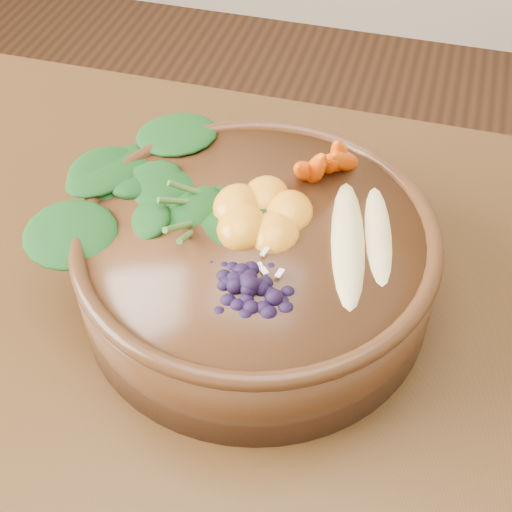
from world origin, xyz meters
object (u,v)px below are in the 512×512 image
at_px(kale_heap, 212,156).
at_px(blueberry_pile, 248,270).
at_px(carrot_cluster, 333,136).
at_px(mandarin_cluster, 262,201).
at_px(banana_halves, 365,225).
at_px(stoneware_bowl, 256,265).

bearing_deg(kale_heap, blueberry_pile, -60.33).
height_order(carrot_cluster, mandarin_cluster, carrot_cluster).
distance_m(kale_heap, banana_halves, 0.13).
relative_size(carrot_cluster, blueberry_pile, 0.60).
height_order(kale_heap, carrot_cluster, carrot_cluster).
bearing_deg(carrot_cluster, mandarin_cluster, -129.81).
xyz_separation_m(banana_halves, blueberry_pile, (-0.07, -0.07, 0.01)).
xyz_separation_m(kale_heap, carrot_cluster, (0.09, 0.03, 0.02)).
relative_size(stoneware_bowl, banana_halves, 1.73).
bearing_deg(mandarin_cluster, stoneware_bowl, -88.47).
height_order(carrot_cluster, banana_halves, carrot_cluster).
xyz_separation_m(carrot_cluster, blueberry_pile, (-0.03, -0.14, -0.02)).
distance_m(stoneware_bowl, banana_halves, 0.09).
bearing_deg(banana_halves, stoneware_bowl, -177.26).
bearing_deg(carrot_cluster, blueberry_pile, -109.55).
bearing_deg(mandarin_cluster, blueberry_pile, -81.40).
xyz_separation_m(stoneware_bowl, blueberry_pile, (0.01, -0.06, 0.06)).
bearing_deg(banana_halves, carrot_cluster, 113.06).
height_order(carrot_cluster, blueberry_pile, carrot_cluster).
distance_m(kale_heap, blueberry_pile, 0.12).
distance_m(banana_halves, blueberry_pile, 0.10).
xyz_separation_m(carrot_cluster, mandarin_cluster, (-0.04, -0.06, -0.02)).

